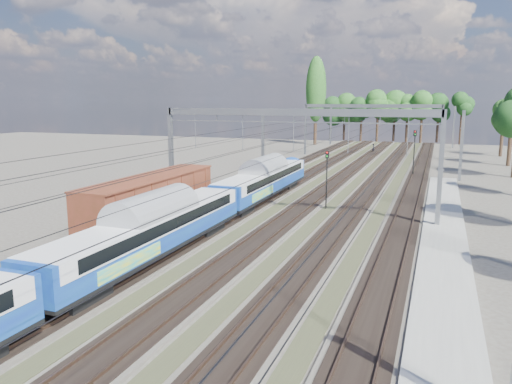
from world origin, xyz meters
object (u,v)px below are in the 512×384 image
(signal_near, at_px, (327,173))
(signal_far, at_px, (414,147))
(emu_train, at_px, (149,224))
(worker, at_px, (373,148))
(freight_boxcar, at_px, (151,198))

(signal_near, xyz_separation_m, signal_far, (6.26, 23.36, 0.40))
(emu_train, bearing_deg, signal_far, 73.07)
(worker, bearing_deg, emu_train, 178.42)
(emu_train, relative_size, signal_far, 10.28)
(freight_boxcar, height_order, signal_near, signal_near)
(emu_train, bearing_deg, signal_near, 70.70)
(signal_far, bearing_deg, freight_boxcar, -96.93)
(emu_train, relative_size, signal_near, 11.52)
(worker, relative_size, signal_far, 0.29)
(worker, bearing_deg, signal_near, -175.56)
(signal_far, bearing_deg, emu_train, -87.28)
(freight_boxcar, bearing_deg, emu_train, -58.98)
(signal_far, bearing_deg, worker, 126.54)
(emu_train, relative_size, worker, 35.75)
(freight_boxcar, relative_size, signal_near, 2.84)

